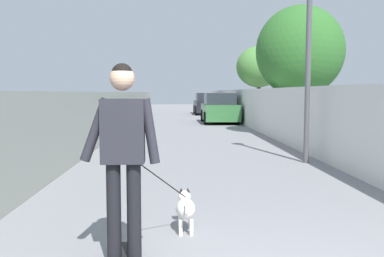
# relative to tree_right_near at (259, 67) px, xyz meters

# --- Properties ---
(ground_plane) EXTENTS (80.00, 80.00, 0.00)m
(ground_plane) POSITION_rel_tree_right_near_xyz_m (-5.00, 3.71, -2.87)
(ground_plane) COLOR gray
(wall_left) EXTENTS (48.00, 0.30, 1.60)m
(wall_left) POSITION_rel_tree_right_near_xyz_m (-7.00, 6.62, -2.07)
(wall_left) COLOR #999E93
(wall_left) RESTS_ON ground
(fence_right) EXTENTS (48.00, 0.30, 1.73)m
(fence_right) POSITION_rel_tree_right_near_xyz_m (-7.00, 0.80, -2.00)
(fence_right) COLOR silver
(fence_right) RESTS_ON ground
(tree_right_near) EXTENTS (2.30, 2.30, 3.93)m
(tree_right_near) POSITION_rel_tree_right_near_xyz_m (0.00, 0.00, 0.00)
(tree_right_near) COLOR #473523
(tree_right_near) RESTS_ON ground
(tree_right_far) EXTENTS (3.20, 3.20, 4.74)m
(tree_right_far) POSITION_rel_tree_right_near_xyz_m (-6.00, -0.30, 0.21)
(tree_right_far) COLOR #473523
(tree_right_far) RESTS_ON ground
(lamp_post) EXTENTS (0.36, 0.36, 4.58)m
(lamp_post) POSITION_rel_tree_right_near_xyz_m (-12.21, 1.35, 0.24)
(lamp_post) COLOR #4C4C51
(lamp_post) RESTS_ON ground
(person_skateboarder) EXTENTS (0.23, 0.71, 1.75)m
(person_skateboarder) POSITION_rel_tree_right_near_xyz_m (-17.78, 4.76, -1.75)
(person_skateboarder) COLOR black
(person_skateboarder) RESTS_ON skateboard
(dog) EXTENTS (1.28, 0.70, 1.06)m
(dog) POSITION_rel_tree_right_near_xyz_m (-16.81, 4.19, -2.59)
(dog) COLOR white
(dog) RESTS_ON ground
(car_near) EXTENTS (3.81, 1.80, 1.54)m
(car_near) POSITION_rel_tree_right_near_xyz_m (0.43, 1.95, -2.15)
(car_near) COLOR #336B38
(car_near) RESTS_ON ground
(car_far) EXTENTS (4.29, 1.80, 1.54)m
(car_far) POSITION_rel_tree_right_near_xyz_m (9.38, 1.95, -2.15)
(car_far) COLOR black
(car_far) RESTS_ON ground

